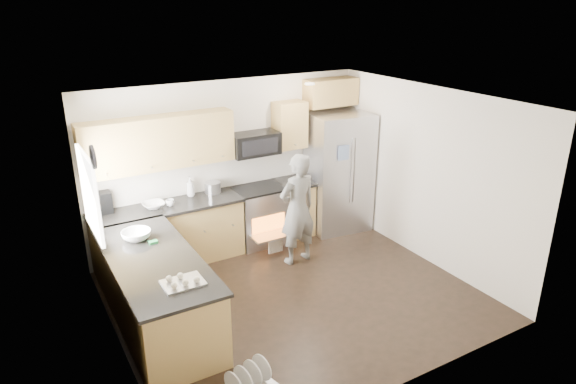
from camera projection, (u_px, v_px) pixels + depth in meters
ground at (294, 295)px, 6.85m from camera, size 4.50×4.50×0.00m
room_shell at (292, 177)px, 6.25m from camera, size 4.54×4.04×2.62m
back_cabinet_run at (201, 195)px, 7.65m from camera, size 4.45×0.64×2.50m
peninsula at (157, 292)px, 6.07m from camera, size 0.96×2.36×1.04m
stove_range at (259, 203)px, 8.14m from camera, size 0.76×0.97×1.79m
refrigerator at (339, 172)px, 8.57m from camera, size 1.05×0.87×1.99m
person at (298, 209)px, 7.47m from camera, size 0.65×0.47×1.68m
dish_rack at (248, 383)px, 5.17m from camera, size 0.60×0.53×0.32m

